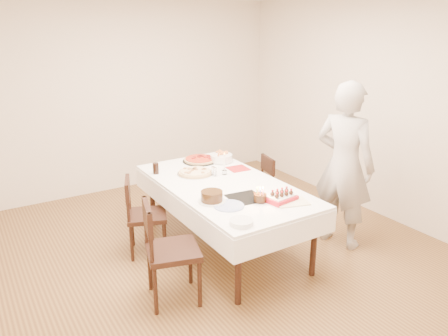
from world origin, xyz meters
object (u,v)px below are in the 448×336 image
pasta_bowl (221,158)px  layer_cake (212,197)px  dining_table (224,216)px  pizza_white (195,172)px  chair_right_savory (255,188)px  strawberry_box (282,198)px  chair_left_savory (147,215)px  pizza_pepperoni (200,160)px  chair_left_dessert (173,251)px  person (344,166)px  cola_glass (156,168)px  birthday_cake (260,194)px  taper_candle (224,163)px

pasta_bowl → layer_cake: bearing=-125.8°
dining_table → pizza_white: pizza_white is taller
pasta_bowl → layer_cake: size_ratio=1.00×
chair_right_savory → strawberry_box: size_ratio=2.80×
chair_left_savory → pizza_pepperoni: chair_left_savory is taller
dining_table → pizza_pepperoni: 0.93m
chair_left_dessert → person: person is taller
chair_right_savory → person: (0.42, -1.03, 0.51)m
cola_glass → layer_cake: cola_glass is taller
pizza_white → strawberry_box: bearing=-73.4°
pizza_pepperoni → birthday_cake: birthday_cake is taller
person → pizza_white: (-1.27, 1.01, -0.14)m
dining_table → taper_candle: taper_candle is taller
pizza_white → birthday_cake: bearing=-81.9°
taper_candle → cola_glass: bearing=146.5°
taper_candle → chair_left_savory: bearing=174.5°
chair_right_savory → layer_cake: size_ratio=3.00×
pasta_bowl → birthday_cake: 1.31m
birthday_cake → strawberry_box: birthday_cake is taller
strawberry_box → cola_glass: bearing=117.0°
person → pizza_pepperoni: person is taller
person → cola_glass: size_ratio=14.73×
pizza_pepperoni → pasta_bowl: size_ratio=1.57×
chair_left_dessert → birthday_cake: bearing=-166.6°
dining_table → chair_left_savory: chair_left_savory is taller
person → layer_cake: size_ratio=6.84×
pasta_bowl → taper_candle: (-0.21, -0.41, 0.08)m
cola_glass → layer_cake: size_ratio=0.46×
person → birthday_cake: (-1.13, -0.02, -0.08)m
strawberry_box → pizza_pepperoni: bearing=92.3°
chair_left_savory → strawberry_box: chair_left_savory is taller
taper_candle → birthday_cake: bearing=-98.8°
chair_left_dessert → strawberry_box: 1.15m
taper_candle → layer_cake: taper_candle is taller
dining_table → pizza_white: (-0.11, 0.43, 0.40)m
dining_table → layer_cake: size_ratio=8.02×
pizza_pepperoni → cola_glass: (-0.64, -0.14, 0.04)m
pizza_white → layer_cake: bearing=-107.2°
pasta_bowl → cola_glass: (-0.86, 0.02, 0.01)m
taper_candle → cola_glass: 0.78m
chair_left_savory → pizza_white: bearing=-150.5°
dining_table → chair_left_savory: bearing=155.4°
chair_left_dessert → cola_glass: 1.35m
chair_right_savory → pasta_bowl: bearing=160.2°
pizza_pepperoni → chair_right_savory: bearing=-32.8°
pizza_white → taper_candle: taper_candle is taller
person → strawberry_box: (-0.94, -0.11, -0.13)m
pizza_white → birthday_cake: 1.04m
pizza_pepperoni → layer_cake: layer_cake is taller
chair_right_savory → chair_left_savory: (-1.49, -0.10, 0.03)m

